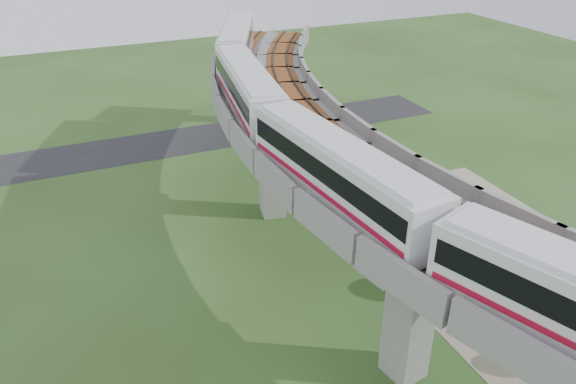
# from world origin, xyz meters

# --- Properties ---
(ground) EXTENTS (160.00, 160.00, 0.00)m
(ground) POSITION_xyz_m (0.00, 0.00, 0.00)
(ground) COLOR #30451B
(ground) RESTS_ON ground
(dirt_lot) EXTENTS (18.00, 26.00, 0.04)m
(dirt_lot) POSITION_xyz_m (14.00, -2.00, 0.02)
(dirt_lot) COLOR gray
(dirt_lot) RESTS_ON ground
(asphalt_road) EXTENTS (60.00, 8.00, 0.03)m
(asphalt_road) POSITION_xyz_m (0.00, 30.00, 0.01)
(asphalt_road) COLOR #232326
(asphalt_road) RESTS_ON ground
(viaduct) EXTENTS (19.58, 73.98, 11.40)m
(viaduct) POSITION_xyz_m (3.84, 0.00, 9.05)
(viaduct) COLOR #99968E
(viaduct) RESTS_ON ground
(metro_train) EXTENTS (10.83, 61.34, 3.64)m
(metro_train) POSITION_xyz_m (0.35, 0.57, 12.31)
(metro_train) COLOR silver
(metro_train) RESTS_ON ground
(fence) EXTENTS (3.87, 38.73, 1.50)m
(fence) POSITION_xyz_m (9.75, 0.00, 0.75)
(fence) COLOR #2D382D
(fence) RESTS_ON ground
(tree_0) EXTENTS (2.43, 2.43, 3.34)m
(tree_0) POSITION_xyz_m (12.72, 24.04, 2.30)
(tree_0) COLOR #382314
(tree_0) RESTS_ON ground
(tree_1) EXTENTS (2.90, 2.90, 3.06)m
(tree_1) POSITION_xyz_m (7.83, 12.97, 1.82)
(tree_1) COLOR #382314
(tree_1) RESTS_ON ground
(tree_2) EXTENTS (2.21, 2.21, 2.67)m
(tree_2) POSITION_xyz_m (6.89, 2.87, 1.72)
(tree_2) COLOR #382314
(tree_2) RESTS_ON ground
(tree_3) EXTENTS (2.75, 2.75, 3.11)m
(tree_3) POSITION_xyz_m (6.53, -4.57, 1.94)
(tree_3) COLOR #382314
(tree_3) RESTS_ON ground
(tree_4) EXTENTS (1.98, 1.98, 2.45)m
(tree_4) POSITION_xyz_m (8.76, -13.64, 1.60)
(tree_4) COLOR #382314
(tree_4) RESTS_ON ground
(car_white) EXTENTS (2.72, 3.51, 1.12)m
(car_white) POSITION_xyz_m (9.12, -7.99, 0.60)
(car_white) COLOR white
(car_white) RESTS_ON dirt_lot
(car_red) EXTENTS (3.81, 2.56, 1.19)m
(car_red) POSITION_xyz_m (17.11, -6.87, 0.63)
(car_red) COLOR maroon
(car_red) RESTS_ON dirt_lot
(car_dark) EXTENTS (3.90, 2.92, 1.05)m
(car_dark) POSITION_xyz_m (14.39, -0.24, 0.57)
(car_dark) COLOR black
(car_dark) RESTS_ON dirt_lot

